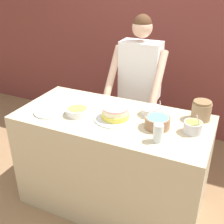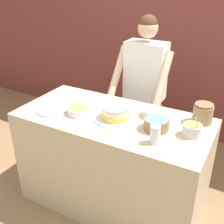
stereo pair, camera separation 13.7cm
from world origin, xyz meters
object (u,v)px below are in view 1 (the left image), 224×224
person_baker (139,80)px  cake (115,114)px  frosting_bowl_yellow (77,111)px  stoneware_jar (201,111)px  frosting_bowl_olive (193,127)px  drinking_glass (158,133)px  frosting_bowl_blue (157,122)px  ceramic_plate (50,112)px  frosting_bowl_pink (152,111)px

person_baker → cake: 0.76m
frosting_bowl_yellow → stoneware_jar: stoneware_jar is taller
frosting_bowl_olive → drinking_glass: frosting_bowl_olive is taller
frosting_bowl_blue → ceramic_plate: bearing=-171.4°
drinking_glass → ceramic_plate: 0.94m
frosting_bowl_blue → drinking_glass: size_ratio=1.46×
cake → person_baker: bearing=95.6°
frosting_bowl_yellow → frosting_bowl_pink: bearing=25.0°
cake → frosting_bowl_blue: frosting_bowl_blue is taller
frosting_bowl_olive → drinking_glass: (-0.19, -0.22, 0.02)m
frosting_bowl_yellow → stoneware_jar: bearing=20.3°
person_baker → ceramic_plate: bearing=-117.7°
cake → stoneware_jar: size_ratio=2.17×
frosting_bowl_pink → drinking_glass: size_ratio=1.37×
frosting_bowl_olive → stoneware_jar: bearing=85.3°
frosting_bowl_blue → frosting_bowl_yellow: bearing=-173.7°
stoneware_jar → drinking_glass: bearing=-115.4°
ceramic_plate → drinking_glass: bearing=-3.0°
person_baker → frosting_bowl_pink: person_baker is taller
frosting_bowl_yellow → frosting_bowl_pink: size_ratio=1.03×
person_baker → frosting_bowl_yellow: size_ratio=8.84×
person_baker → stoneware_jar: 0.84m
person_baker → drinking_glass: (0.47, -0.93, 0.01)m
person_baker → frosting_bowl_blue: size_ratio=8.47×
frosting_bowl_yellow → ceramic_plate: bearing=-165.1°
person_baker → cake: bearing=-84.4°
frosting_bowl_yellow → frosting_bowl_blue: (0.64, 0.07, 0.01)m
frosting_bowl_pink → drinking_glass: bearing=-67.2°
frosting_bowl_olive → frosting_bowl_blue: (-0.25, -0.04, 0.00)m
cake → frosting_bowl_olive: size_ratio=1.95×
cake → frosting_bowl_yellow: cake is taller
frosting_bowl_blue → ceramic_plate: (-0.87, -0.13, -0.04)m
person_baker → frosting_bowl_pink: size_ratio=9.06×
cake → frosting_bowl_olive: bearing=4.1°
frosting_bowl_pink → stoneware_jar: size_ratio=1.13×
ceramic_plate → stoneware_jar: bearing=19.2°
person_baker → frosting_bowl_blue: 0.86m
frosting_bowl_blue → ceramic_plate: 0.89m
cake → drinking_glass: size_ratio=2.63×
frosting_bowl_olive → frosting_bowl_blue: 0.25m
frosting_bowl_blue → stoneware_jar: 0.38m
frosting_bowl_yellow → ceramic_plate: frosting_bowl_yellow is taller
drinking_glass → frosting_bowl_blue: bearing=107.9°
frosting_bowl_olive → ceramic_plate: frosting_bowl_olive is taller
frosting_bowl_yellow → frosting_bowl_pink: 0.61m
person_baker → stoneware_jar: (0.68, -0.48, 0.02)m
frosting_bowl_blue → drinking_glass: frosting_bowl_blue is taller
ceramic_plate → frosting_bowl_olive: bearing=8.6°
stoneware_jar → person_baker: bearing=144.6°
cake → frosting_bowl_olive: (0.59, 0.04, 0.00)m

